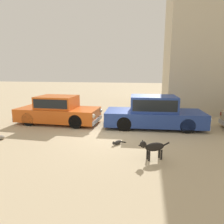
{
  "coord_description": "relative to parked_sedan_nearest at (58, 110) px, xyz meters",
  "views": [
    {
      "loc": [
        1.54,
        -7.97,
        2.62
      ],
      "look_at": [
        0.01,
        0.2,
        0.9
      ],
      "focal_mm": 31.24,
      "sensor_mm": 36.0,
      "label": 1
    }
  ],
  "objects": [
    {
      "name": "ground_plane",
      "position": [
        3.01,
        -1.18,
        -0.7
      ],
      "size": [
        80.0,
        80.0,
        0.0
      ],
      "primitive_type": "plane",
      "color": "tan"
    },
    {
      "name": "stray_cat",
      "position": [
        3.49,
        -2.46,
        -0.62
      ],
      "size": [
        0.46,
        0.48,
        0.17
      ],
      "rotation": [
        0.0,
        0.0,
        4.11
      ],
      "color": "#2D2B28",
      "rests_on": "ground_plane"
    },
    {
      "name": "rubble_pile",
      "position": [
        -1.15,
        -2.75,
        -0.62
      ],
      "size": [
        0.39,
        0.31,
        0.16
      ],
      "primitive_type": "ellipsoid",
      "rotation": [
        0.0,
        0.0,
        2.99
      ],
      "color": "gray",
      "rests_on": "ground_plane"
    },
    {
      "name": "parked_sedan_nearest",
      "position": [
        0.0,
        0.0,
        0.0
      ],
      "size": [
        4.29,
        1.75,
        1.42
      ],
      "rotation": [
        0.0,
        0.0,
        -0.01
      ],
      "color": "#D15619",
      "rests_on": "ground_plane"
    },
    {
      "name": "parked_sedan_second",
      "position": [
        4.82,
        0.13,
        0.05
      ],
      "size": [
        4.81,
        2.06,
        1.52
      ],
      "rotation": [
        0.0,
        0.0,
        0.07
      ],
      "color": "navy",
      "rests_on": "ground_plane"
    },
    {
      "name": "stray_dog_spotted",
      "position": [
        4.72,
        -3.51,
        -0.29
      ],
      "size": [
        0.96,
        0.51,
        0.65
      ],
      "rotation": [
        0.0,
        0.0,
        3.59
      ],
      "color": "black",
      "rests_on": "ground_plane"
    }
  ]
}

